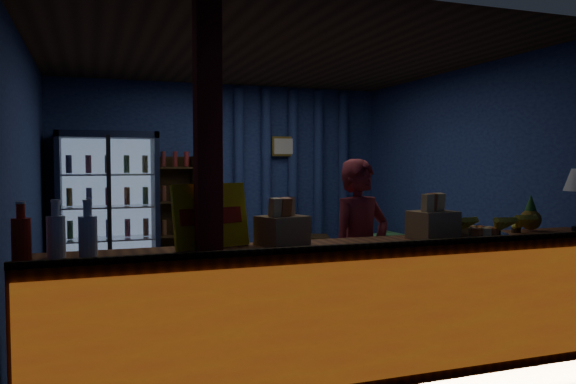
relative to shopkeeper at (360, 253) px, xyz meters
name	(u,v)px	position (x,y,z in m)	size (l,w,h in m)	color
ground	(273,309)	(-0.32, 1.35, -0.77)	(4.60, 4.60, 0.00)	#515154
room_walls	(273,158)	(-0.32, 1.35, 0.79)	(4.60, 4.60, 4.60)	navy
counter	(356,309)	(-0.32, -0.56, -0.30)	(4.40, 0.57, 0.99)	brown
support_post	(208,197)	(-1.37, -0.55, 0.53)	(0.16, 0.16, 2.60)	maroon
beverage_cooler	(108,209)	(-1.87, 3.26, 0.16)	(1.20, 0.62, 1.90)	black
bottle_shelf	(175,217)	(-1.02, 3.40, 0.02)	(0.50, 0.28, 1.60)	#382811
curtain_folds	(293,178)	(0.68, 3.49, 0.53)	(1.74, 0.14, 2.50)	navy
framed_picture	(284,146)	(0.53, 3.44, 0.98)	(0.36, 0.04, 0.28)	#B6912D
shopkeeper	(360,253)	(0.00, 0.00, 0.00)	(0.57, 0.37, 1.55)	maroon
green_chair	(373,252)	(1.58, 2.74, -0.49)	(0.62, 0.64, 0.58)	#5AB55B
side_table	(306,256)	(0.62, 2.83, -0.50)	(0.71, 0.61, 0.65)	#382811
yellow_sign	(211,216)	(-1.33, -0.44, 0.39)	(0.55, 0.26, 0.43)	#F7EC0D
soda_bottles	(39,236)	(-2.37, -0.55, 0.32)	(0.65, 0.19, 0.35)	red
snack_box_left	(282,228)	(-0.84, -0.46, 0.29)	(0.38, 0.35, 0.33)	#936947
snack_box_centre	(433,223)	(0.33, -0.53, 0.29)	(0.35, 0.30, 0.34)	#936947
pastry_tray	(479,233)	(0.75, -0.54, 0.20)	(0.43, 0.43, 0.07)	silver
banana_bunches	(494,224)	(0.88, -0.54, 0.27)	(0.82, 0.31, 0.18)	yellow
pineapple	(531,216)	(1.36, -0.41, 0.30)	(0.17, 0.17, 0.30)	#945E1A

